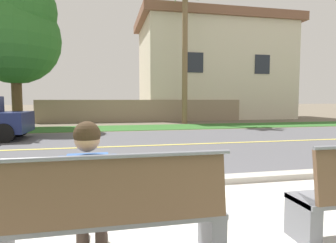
{
  "coord_description": "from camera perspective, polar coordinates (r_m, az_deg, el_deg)",
  "views": [
    {
      "loc": [
        -1.41,
        -2.17,
        1.43
      ],
      "look_at": [
        -0.26,
        3.27,
        1.0
      ],
      "focal_mm": 30.58,
      "sensor_mm": 36.0,
      "label": 1
    }
  ],
  "objects": [
    {
      "name": "seated_person_blue",
      "position": [
        2.65,
        -15.49,
        -12.29
      ],
      "size": [
        0.52,
        0.68,
        1.25
      ],
      "color": "#47382D",
      "rests_on": "ground_plane"
    },
    {
      "name": "palm_tree_short",
      "position": [
        17.72,
        3.43,
        21.36
      ],
      "size": [
        2.09,
        1.98,
        8.21
      ],
      "color": "brown",
      "rests_on": "ground_plane"
    },
    {
      "name": "garden_wall",
      "position": [
        18.34,
        -4.86,
        2.15
      ],
      "size": [
        13.0,
        0.36,
        1.4
      ],
      "primitive_type": "cube",
      "color": "gray",
      "rests_on": "ground_plane"
    },
    {
      "name": "house_across_street",
      "position": [
        22.98,
        8.83,
        10.39
      ],
      "size": [
        11.61,
        6.91,
        7.57
      ],
      "color": "beige",
      "rests_on": "ground_plane"
    },
    {
      "name": "curb_edge",
      "position": [
        4.93,
        5.28,
        -11.79
      ],
      "size": [
        44.0,
        0.3,
        0.11
      ],
      "primitive_type": "cube",
      "color": "#ADA89E",
      "rests_on": "ground_plane"
    },
    {
      "name": "bench_left",
      "position": [
        2.56,
        -11.04,
        -17.96
      ],
      "size": [
        1.95,
        0.48,
        1.01
      ],
      "color": "slate",
      "rests_on": "ground_plane"
    },
    {
      "name": "street_asphalt",
      "position": [
        8.9,
        -2.71,
        -4.79
      ],
      "size": [
        52.0,
        8.0,
        0.01
      ],
      "primitive_type": "cube",
      "color": "#515156",
      "rests_on": "ground_plane"
    },
    {
      "name": "ground_plane",
      "position": [
        10.36,
        -4.05,
        -3.5
      ],
      "size": [
        140.0,
        140.0,
        0.0
      ],
      "primitive_type": "plane",
      "color": "#665B4C"
    },
    {
      "name": "sidewalk_pavement",
      "position": [
        3.26,
        16.28,
        -21.69
      ],
      "size": [
        44.0,
        3.6,
        0.01
      ],
      "primitive_type": "cube",
      "color": "beige",
      "rests_on": "ground_plane"
    },
    {
      "name": "far_verge_grass",
      "position": [
        14.49,
        -6.34,
        -1.22
      ],
      "size": [
        48.0,
        2.8,
        0.02
      ],
      "primitive_type": "cube",
      "color": "#2D6026",
      "rests_on": "ground_plane"
    },
    {
      "name": "shade_tree_left",
      "position": [
        16.32,
        -27.9,
        15.49
      ],
      "size": [
        4.38,
        4.38,
        7.23
      ],
      "color": "brown",
      "rests_on": "ground_plane"
    },
    {
      "name": "road_centre_line",
      "position": [
        8.9,
        -2.71,
        -4.76
      ],
      "size": [
        48.0,
        0.14,
        0.01
      ],
      "primitive_type": "cube",
      "color": "#E0CC4C",
      "rests_on": "ground_plane"
    }
  ]
}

